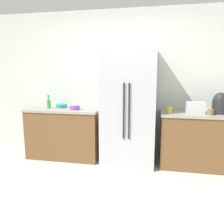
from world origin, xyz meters
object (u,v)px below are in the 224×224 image
Objects in this scene: bowl_a at (75,108)px; bottle_a at (49,104)px; rice_cooker at (220,103)px; refrigerator at (129,108)px; cup_a at (169,110)px; toaster at (195,108)px; bowl_b at (62,106)px; cup_b at (210,112)px.

bottle_a is at bearing 173.61° from bowl_a.
rice_cooker reaches higher than bottle_a.
bottle_a is at bearing 178.57° from refrigerator.
rice_cooker is at bearing 9.25° from cup_a.
refrigerator is at bearing -1.43° from bottle_a.
refrigerator is 6.78× the size of toaster.
bottle_a is 1.18× the size of bowl_b.
cup_a reaches higher than bowl_b.
bowl_b is (0.20, 0.11, -0.05)m from bottle_a.
cup_a is (0.65, -0.06, -0.01)m from refrigerator.
refrigerator reaches higher than bowl_a.
cup_b is at bearing -27.79° from toaster.
refrigerator is at bearing 175.29° from cup_b.
cup_a is at bearing -6.07° from bowl_b.
cup_a is 0.58× the size of bowl_a.
toaster reaches higher than bowl_a.
bowl_b is at bearing 174.39° from cup_b.
refrigerator reaches higher than bowl_b.
bottle_a reaches higher than toaster.
refrigerator is at bearing -6.49° from bowl_b.
bowl_a is at bearing -177.89° from rice_cooker.
rice_cooker is 2.68m from bowl_b.
rice_cooker is 1.42× the size of bottle_a.
bottle_a is 0.52m from bowl_a.
rice_cooker is (1.42, 0.07, 0.10)m from refrigerator.
bottle_a is 2.11m from cup_a.
refrigerator is 9.62× the size of bowl_b.
rice_cooker is 3.39× the size of cup_a.
cup_a is 1.59m from bowl_a.
refrigerator is 8.18× the size of bottle_a.
bottle_a is at bearing 179.31° from toaster.
refrigerator is at bearing -177.36° from rice_cooker.
refrigerator is 20.49× the size of cup_b.
bowl_a is at bearing 177.88° from cup_b.
toaster is 2.30m from bowl_b.
bowl_a is at bearing -179.19° from toaster.
bowl_a is (-2.19, 0.08, -0.01)m from cup_b.
bowl_a is at bearing -178.68° from refrigerator.
toaster is 0.24m from cup_b.
rice_cooker is 2.88m from bottle_a.
cup_a is at bearing -170.41° from toaster.
rice_cooker reaches higher than bowl_a.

